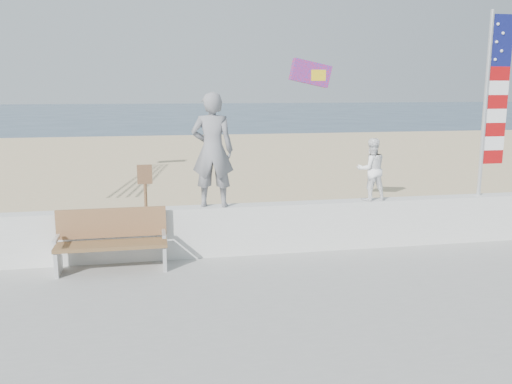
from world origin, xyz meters
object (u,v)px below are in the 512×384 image
(adult, at_px, (212,150))
(child, at_px, (371,169))
(bench, at_px, (112,239))
(flag, at_px, (492,97))

(adult, bearing_deg, child, -167.41)
(bench, bearing_deg, flag, 3.66)
(adult, xyz_separation_m, flag, (5.36, -0.00, 0.91))
(adult, height_order, flag, flag)
(child, distance_m, flag, 2.73)
(child, bearing_deg, flag, 178.65)
(child, distance_m, bench, 4.84)
(adult, height_order, child, adult)
(bench, distance_m, flag, 7.48)
(child, height_order, bench, child)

